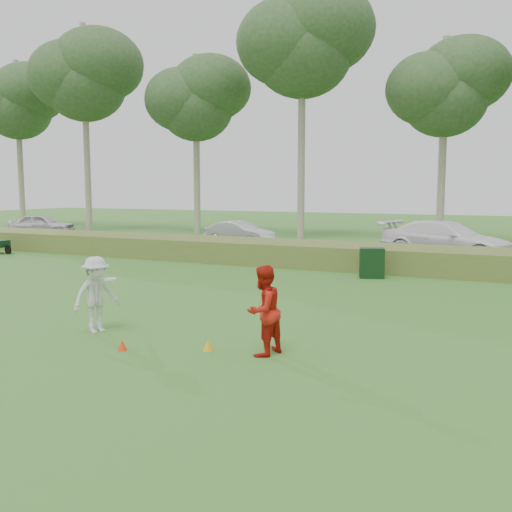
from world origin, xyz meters
The scene contains 16 objects.
ground centered at (0.00, 0.00, 0.00)m, with size 120.00×120.00×0.00m, color #306D24.
reed_strip centered at (0.00, 12.00, 0.45)m, with size 80.00×3.00×0.90m, color #536729.
park_road centered at (0.00, 17.00, 0.03)m, with size 80.00×6.00×0.06m, color #2D2D2D.
tree_0 centered at (-30.00, 23.50, 9.72)m, with size 6.76×6.76×13.00m.
tree_1 centered at (-22.00, 22.20, 10.85)m, with size 7.54×7.54×14.50m.
tree_2 centered at (-14.00, 24.00, 8.97)m, with size 6.50×6.50×12.00m.
tree_3 centered at (-6.00, 23.00, 11.60)m, with size 7.80×7.80×15.50m.
tree_4 centered at (2.00, 24.50, 8.59)m, with size 6.24×6.24×11.50m.
player_white centered at (-1.80, -0.27, 0.83)m, with size 1.01×1.22×1.66m.
player_red centered at (2.18, -0.27, 0.85)m, with size 0.82×0.64×1.70m, color red.
cone_orange centered at (-0.40, -1.18, 0.10)m, with size 0.19×0.19×0.21m, color #FF340D.
cone_yellow centered at (1.11, -0.47, 0.12)m, with size 0.21×0.21×0.23m, color gold.
utility_cabinet centered at (1.74, 9.74, 0.52)m, with size 0.84×0.52×1.05m, color black.
car_left centered at (-22.05, 17.78, 0.76)m, with size 1.65×4.09×1.40m, color silver.
car_mid centered at (-7.33, 17.36, 0.71)m, with size 1.37×3.92×1.29m, color silver.
car_right centered at (3.43, 16.00, 0.88)m, with size 2.31×5.68×1.65m, color white.
Camera 1 is at (6.54, -9.74, 3.12)m, focal length 40.00 mm.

